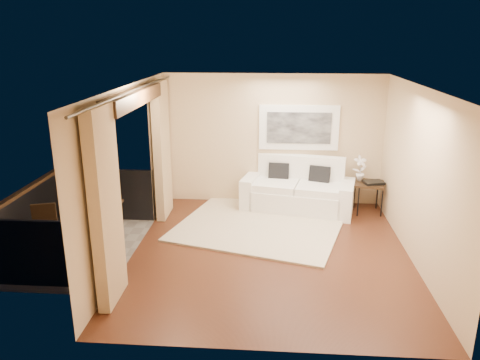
# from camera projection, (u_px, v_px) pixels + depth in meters

# --- Properties ---
(floor) EXTENTS (5.00, 5.00, 0.00)m
(floor) POSITION_uv_depth(u_px,v_px,m) (270.00, 253.00, 7.70)
(floor) COLOR #4F2817
(floor) RESTS_ON ground
(room_shell) EXTENTS (5.00, 6.40, 5.00)m
(room_shell) POSITION_uv_depth(u_px,v_px,m) (133.00, 98.00, 7.10)
(room_shell) COLOR white
(room_shell) RESTS_ON ground
(balcony) EXTENTS (1.81, 2.60, 1.17)m
(balcony) POSITION_uv_depth(u_px,v_px,m) (74.00, 237.00, 7.88)
(balcony) COLOR #605B56
(balcony) RESTS_ON ground
(curtains) EXTENTS (0.16, 4.80, 2.64)m
(curtains) POSITION_uv_depth(u_px,v_px,m) (139.00, 173.00, 7.45)
(curtains) COLOR tan
(curtains) RESTS_ON ground
(artwork) EXTENTS (1.62, 0.07, 0.92)m
(artwork) POSITION_uv_depth(u_px,v_px,m) (299.00, 128.00, 9.52)
(artwork) COLOR white
(artwork) RESTS_ON room_shell
(rug) EXTENTS (3.48, 3.22, 0.04)m
(rug) POSITION_uv_depth(u_px,v_px,m) (260.00, 225.00, 8.76)
(rug) COLOR beige
(rug) RESTS_ON floor
(sofa) EXTENTS (2.35, 1.38, 1.06)m
(sofa) POSITION_uv_depth(u_px,v_px,m) (298.00, 191.00, 9.55)
(sofa) COLOR white
(sofa) RESTS_ON floor
(side_table) EXTENTS (0.68, 0.68, 0.62)m
(side_table) POSITION_uv_depth(u_px,v_px,m) (369.00, 185.00, 9.30)
(side_table) COLOR black
(side_table) RESTS_ON floor
(tray) EXTENTS (0.44, 0.37, 0.05)m
(tray) POSITION_uv_depth(u_px,v_px,m) (374.00, 182.00, 9.21)
(tray) COLOR black
(tray) RESTS_ON side_table
(orchid) EXTENTS (0.32, 0.26, 0.52)m
(orchid) POSITION_uv_depth(u_px,v_px,m) (360.00, 168.00, 9.32)
(orchid) COLOR white
(orchid) RESTS_ON side_table
(bistro_table) EXTENTS (0.77, 0.77, 0.75)m
(bistro_table) POSITION_uv_depth(u_px,v_px,m) (84.00, 204.00, 7.98)
(bistro_table) COLOR black
(bistro_table) RESTS_ON balcony
(balcony_chair_far) EXTENTS (0.49, 0.49, 1.02)m
(balcony_chair_far) POSITION_uv_depth(u_px,v_px,m) (104.00, 199.00, 8.44)
(balcony_chair_far) COLOR black
(balcony_chair_far) RESTS_ON balcony
(balcony_chair_near) EXTENTS (0.47, 0.47, 0.87)m
(balcony_chair_near) POSITION_uv_depth(u_px,v_px,m) (45.00, 227.00, 7.46)
(balcony_chair_near) COLOR black
(balcony_chair_near) RESTS_ON balcony
(ice_bucket) EXTENTS (0.18, 0.18, 0.20)m
(ice_bucket) POSITION_uv_depth(u_px,v_px,m) (77.00, 193.00, 8.00)
(ice_bucket) COLOR white
(ice_bucket) RESTS_ON bistro_table
(candle) EXTENTS (0.06, 0.06, 0.07)m
(candle) POSITION_uv_depth(u_px,v_px,m) (92.00, 195.00, 8.08)
(candle) COLOR red
(candle) RESTS_ON bistro_table
(vase) EXTENTS (0.04, 0.04, 0.18)m
(vase) POSITION_uv_depth(u_px,v_px,m) (80.00, 197.00, 7.80)
(vase) COLOR silver
(vase) RESTS_ON bistro_table
(glass_a) EXTENTS (0.06, 0.06, 0.12)m
(glass_a) POSITION_uv_depth(u_px,v_px,m) (90.00, 198.00, 7.86)
(glass_a) COLOR white
(glass_a) RESTS_ON bistro_table
(glass_b) EXTENTS (0.06, 0.06, 0.12)m
(glass_b) POSITION_uv_depth(u_px,v_px,m) (96.00, 196.00, 7.98)
(glass_b) COLOR silver
(glass_b) RESTS_ON bistro_table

